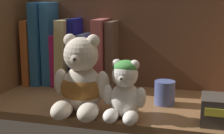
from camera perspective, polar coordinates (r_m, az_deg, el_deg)
name	(u,v)px	position (r cm, az deg, el deg)	size (l,w,h in cm)	color
shelf_board	(120,105)	(85.35, 1.41, -6.59)	(66.74, 30.33, 2.00)	brown
shelf_back_panel	(133,43)	(97.18, 3.73, 4.20)	(69.14, 1.20, 30.13)	brown
shelf_side_panel_left	(1,46)	(96.08, -18.76, 3.50)	(1.60, 32.73, 30.13)	brown
book_0	(35,51)	(105.36, -13.33, 2.72)	(2.07, 13.56, 19.64)	#B95F2C
book_1	(42,43)	(103.69, -12.07, 4.12)	(2.67, 12.49, 24.93)	#276299
book_2	(52,44)	(102.30, -10.51, 4.04)	(2.83, 9.51, 24.82)	teal
book_3	(60,59)	(101.90, -9.04, 1.36)	(1.81, 11.15, 15.32)	#BD206B
book_4	(68,52)	(100.41, -7.67, 2.59)	(2.87, 14.10, 19.95)	#C8BB7B
book_5	(77,52)	(99.24, -6.06, 2.61)	(2.44, 9.33, 20.26)	navy
book_6	(85,60)	(98.73, -4.66, 1.30)	(1.85, 11.77, 15.90)	slate
book_7	(93,61)	(98.00, -3.30, 0.98)	(2.32, 9.38, 15.04)	navy
book_8	(103,53)	(96.60, -1.60, 2.41)	(3.05, 13.56, 20.26)	#9B4949
book_9	(113,55)	(95.82, 0.12, 2.15)	(2.20, 9.53, 19.63)	brown
teddy_bear_larger	(81,83)	(75.00, -5.38, -2.74)	(13.26, 13.80, 18.26)	beige
teddy_bear_smaller	(125,91)	(71.54, 2.22, -4.20)	(9.57, 9.70, 13.15)	white
pillar_candle	(165,93)	(82.78, 9.17, -4.45)	(5.13, 5.13, 5.95)	#4C5B99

